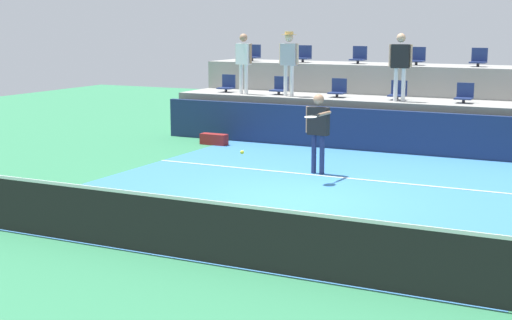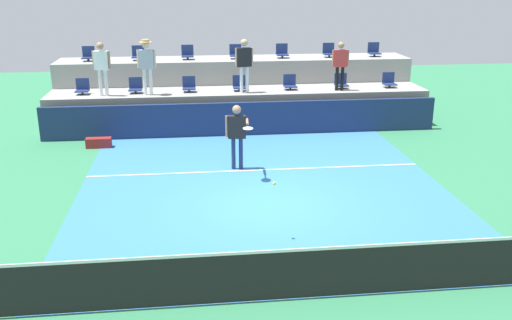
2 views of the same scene
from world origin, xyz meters
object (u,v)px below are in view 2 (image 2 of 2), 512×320
stadium_chair_upper_far_right (374,51)px  spectator_in_white (340,61)px  stadium_chair_upper_right (329,51)px  tennis_player (237,130)px  stadium_chair_upper_mid_left (188,53)px  stadium_chair_lower_center (239,84)px  spectator_leaning_on_rail (102,64)px  stadium_chair_lower_right (341,82)px  stadium_chair_upper_mid_right (282,52)px  stadium_chair_upper_left (138,54)px  stadium_chair_lower_mid_left (189,85)px  spectator_in_grey (244,60)px  stadium_chair_lower_far_left (82,88)px  stadium_chair_upper_far_left (88,55)px  stadium_chair_lower_mid_right (290,83)px  equipment_bag (99,143)px  stadium_chair_lower_left (136,87)px  stadium_chair_lower_far_right (389,81)px  tennis_ball (274,183)px  spectator_with_hat (146,61)px  stadium_chair_upper_center (236,53)px

stadium_chair_upper_far_right → spectator_in_white: bearing=-130.8°
stadium_chair_upper_right → tennis_player: bearing=-121.9°
stadium_chair_upper_mid_left → stadium_chair_upper_far_right: (7.06, 0.00, 0.00)m
stadium_chair_lower_center → stadium_chair_upper_right: 4.08m
stadium_chair_lower_center → spectator_leaning_on_rail: (-4.52, -0.38, 0.85)m
stadium_chair_lower_right → tennis_player: size_ratio=0.29×
stadium_chair_upper_mid_right → stadium_chair_upper_left: bearing=180.0°
spectator_in_white → stadium_chair_lower_center: bearing=173.6°
stadium_chair_lower_mid_left → spectator_in_grey: (1.86, -0.38, 0.88)m
stadium_chair_upper_mid_right → spectator_in_grey: (-1.64, -2.18, 0.03)m
stadium_chair_lower_far_left → stadium_chair_lower_center: (5.27, 0.00, 0.00)m
stadium_chair_lower_far_left → stadium_chair_upper_far_left: (-0.02, 1.80, 0.85)m
stadium_chair_lower_right → tennis_player: bearing=-131.0°
stadium_chair_lower_mid_right → spectator_in_grey: bearing=-166.8°
stadium_chair_upper_mid_left → stadium_chair_upper_mid_right: bearing=0.0°
tennis_player → stadium_chair_lower_right: bearing=49.0°
spectator_leaning_on_rail → equipment_bag: (-0.02, -1.76, -2.16)m
stadium_chair_upper_mid_left → stadium_chair_upper_right: (5.31, 0.00, 0.00)m
stadium_chair_lower_far_left → stadium_chair_lower_left: 1.75m
stadium_chair_lower_far_right → tennis_player: size_ratio=0.29×
stadium_chair_lower_left → stadium_chair_upper_right: 7.36m
stadium_chair_lower_center → stadium_chair_lower_mid_right: same height
stadium_chair_upper_right → tennis_ball: (-3.68, -10.81, -1.12)m
spectator_in_grey → tennis_ball: (-0.25, -8.63, -1.15)m
stadium_chair_upper_right → spectator_leaning_on_rail: size_ratio=0.30×
stadium_chair_upper_mid_right → spectator_in_white: 2.74m
stadium_chair_upper_far_left → stadium_chair_upper_far_right: bearing=0.0°
stadium_chair_lower_far_left → spectator_leaning_on_rail: spectator_leaning_on_rail is taller
stadium_chair_upper_right → spectator_in_grey: size_ratio=0.29×
spectator_with_hat → stadium_chair_upper_right: bearing=18.2°
stadium_chair_upper_far_right → spectator_in_grey: bearing=-157.1°
stadium_chair_lower_far_right → spectator_with_hat: spectator_with_hat is taller
spectator_in_grey → stadium_chair_lower_mid_right: bearing=13.2°
stadium_chair_upper_mid_right → tennis_ball: stadium_chair_upper_mid_right is taller
stadium_chair_upper_far_right → equipment_bag: 10.84m
tennis_player → spectator_in_white: (3.91, 4.29, 1.15)m
equipment_bag → spectator_in_white: bearing=12.4°
stadium_chair_lower_far_right → spectator_with_hat: (-8.42, -0.38, 0.92)m
stadium_chair_upper_right → stadium_chair_lower_mid_left: bearing=-161.2°
stadium_chair_lower_far_right → stadium_chair_upper_mid_left: stadium_chair_upper_mid_left is taller
stadium_chair_lower_left → stadium_chair_upper_center: (3.55, 1.80, 0.85)m
stadium_chair_upper_far_left → stadium_chair_upper_right: (8.86, 0.00, 0.00)m
stadium_chair_lower_right → stadium_chair_upper_mid_left: (-5.34, 1.80, 0.85)m
stadium_chair_lower_mid_right → stadium_chair_upper_mid_right: bearing=89.9°
stadium_chair_upper_right → stadium_chair_upper_center: bearing=180.0°
stadium_chair_lower_mid_left → tennis_player: size_ratio=0.29×
stadium_chair_lower_mid_left → spectator_with_hat: size_ratio=0.29×
stadium_chair_lower_center → stadium_chair_upper_far_left: stadium_chair_upper_far_left is taller
stadium_chair_upper_mid_right → equipment_bag: bearing=-148.0°
spectator_in_white → tennis_ball: 9.39m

